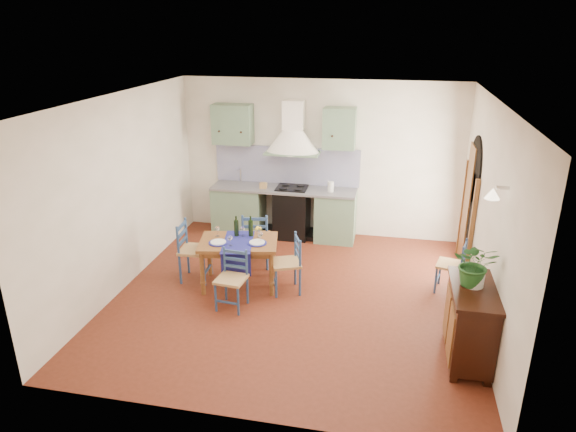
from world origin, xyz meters
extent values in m
plane|color=#4F1E11|center=(0.00, 0.00, 0.00)|extent=(5.00, 5.00, 0.00)
cube|color=white|center=(0.00, 2.50, 1.40)|extent=(5.00, 0.04, 2.80)
cube|color=slate|center=(-1.45, 2.19, 0.44)|extent=(0.90, 0.60, 0.88)
cube|color=slate|center=(0.35, 2.19, 0.44)|extent=(0.70, 0.60, 0.88)
cube|color=black|center=(-0.45, 2.19, 0.44)|extent=(0.60, 0.58, 0.88)
cube|color=gray|center=(-0.60, 2.19, 0.90)|extent=(2.60, 0.64, 0.04)
cube|color=silver|center=(-1.45, 2.19, 0.90)|extent=(0.45, 0.40, 0.03)
cylinder|color=silver|center=(-1.45, 2.37, 1.05)|extent=(0.02, 0.02, 0.26)
cube|color=black|center=(-0.45, 2.19, 0.93)|extent=(0.55, 0.48, 0.02)
cube|color=black|center=(-0.60, 2.24, 0.04)|extent=(2.60, 0.50, 0.08)
cube|color=#090C56|center=(-0.60, 2.46, 1.26)|extent=(2.65, 0.05, 0.68)
cube|color=slate|center=(-1.55, 2.32, 2.00)|extent=(0.70, 0.34, 0.70)
cube|color=slate|center=(0.35, 2.32, 2.00)|extent=(0.55, 0.34, 0.70)
cone|color=white|center=(-0.45, 2.25, 1.75)|extent=(0.96, 0.96, 0.40)
cube|color=white|center=(-0.45, 2.34, 2.20)|extent=(0.36, 0.30, 0.50)
cube|color=white|center=(2.50, 0.00, 1.40)|extent=(0.04, 5.00, 2.80)
cube|color=black|center=(2.48, 1.40, 0.82)|extent=(0.03, 1.00, 1.65)
cylinder|color=black|center=(2.48, 1.40, 1.65)|extent=(0.03, 1.00, 1.00)
cube|color=brown|center=(2.46, 0.86, 0.82)|extent=(0.06, 0.06, 1.65)
cube|color=brown|center=(2.46, 1.94, 0.82)|extent=(0.06, 0.06, 1.65)
cube|color=brown|center=(2.47, 1.62, 0.98)|extent=(0.04, 0.55, 1.96)
cylinder|color=silver|center=(2.44, -0.83, 2.05)|extent=(0.15, 0.04, 0.04)
cone|color=#FFEDC6|center=(2.34, -0.83, 1.98)|extent=(0.16, 0.16, 0.12)
cube|color=white|center=(-2.50, 0.00, 1.40)|extent=(0.04, 5.00, 2.80)
cube|color=white|center=(0.00, 0.00, 2.80)|extent=(5.00, 5.00, 0.01)
cube|color=brown|center=(-0.85, 0.18, 0.68)|extent=(1.24, 0.94, 0.05)
cube|color=brown|center=(-0.85, 0.18, 0.62)|extent=(1.11, 0.81, 0.08)
cylinder|color=brown|center=(-1.27, -0.21, 0.33)|extent=(0.07, 0.07, 0.66)
cylinder|color=brown|center=(-1.39, 0.40, 0.33)|extent=(0.07, 0.07, 0.66)
cylinder|color=brown|center=(-0.30, -0.03, 0.33)|extent=(0.07, 0.07, 0.66)
cylinder|color=brown|center=(-0.42, 0.58, 0.33)|extent=(0.07, 0.07, 0.66)
cube|color=navy|center=(-0.84, 0.14, 0.71)|extent=(0.57, 0.90, 0.01)
cube|color=navy|center=(-0.77, -0.19, 0.53)|extent=(0.42, 0.09, 0.38)
cylinder|color=navy|center=(-1.10, 0.04, 0.72)|extent=(0.28, 0.28, 0.01)
cylinder|color=white|center=(-1.10, 0.04, 0.73)|extent=(0.22, 0.22, 0.01)
cylinder|color=navy|center=(-0.55, 0.14, 0.72)|extent=(0.28, 0.28, 0.01)
cylinder|color=white|center=(-0.55, 0.14, 0.73)|extent=(0.22, 0.22, 0.01)
cylinder|color=black|center=(-0.93, 0.36, 0.87)|extent=(0.07, 0.07, 0.32)
cylinder|color=black|center=(-0.72, 0.40, 0.87)|extent=(0.07, 0.07, 0.32)
cylinder|color=white|center=(-0.60, 0.37, 0.77)|extent=(0.05, 0.05, 0.10)
sphere|color=yellow|center=(-0.60, 0.37, 0.86)|extent=(0.10, 0.10, 0.10)
cylinder|color=navy|center=(-0.94, -0.61, 0.21)|extent=(0.03, 0.03, 0.42)
cylinder|color=navy|center=(-0.91, -0.29, 0.41)|extent=(0.03, 0.03, 0.82)
cylinder|color=navy|center=(-0.61, -0.65, 0.21)|extent=(0.03, 0.03, 0.42)
cylinder|color=navy|center=(-0.58, -0.32, 0.41)|extent=(0.03, 0.03, 0.82)
cube|color=#A98052|center=(-0.76, -0.47, 0.43)|extent=(0.42, 0.42, 0.04)
cube|color=navy|center=(-0.74, -0.31, 0.55)|extent=(0.35, 0.06, 0.04)
cube|color=navy|center=(-0.74, -0.31, 0.66)|extent=(0.35, 0.06, 0.04)
cube|color=navy|center=(-0.74, -0.31, 0.77)|extent=(0.35, 0.06, 0.04)
cube|color=navy|center=(-0.78, -0.63, 0.16)|extent=(0.33, 0.06, 0.02)
cylinder|color=navy|center=(-0.63, 1.10, 0.24)|extent=(0.04, 0.04, 0.47)
cylinder|color=navy|center=(-0.56, 0.74, 0.46)|extent=(0.04, 0.04, 0.93)
cylinder|color=navy|center=(-0.99, 1.03, 0.24)|extent=(0.04, 0.04, 0.47)
cylinder|color=navy|center=(-0.92, 0.67, 0.46)|extent=(0.04, 0.04, 0.93)
cube|color=#A98052|center=(-0.77, 0.89, 0.49)|extent=(0.50, 0.50, 0.04)
cube|color=navy|center=(-0.74, 0.70, 0.62)|extent=(0.39, 0.10, 0.05)
cube|color=navy|center=(-0.74, 0.70, 0.74)|extent=(0.39, 0.10, 0.05)
cube|color=navy|center=(-0.74, 0.70, 0.86)|extent=(0.39, 0.10, 0.05)
cube|color=navy|center=(-0.81, 1.07, 0.19)|extent=(0.37, 0.10, 0.03)
cylinder|color=navy|center=(-1.35, 0.05, 0.24)|extent=(0.04, 0.04, 0.47)
cylinder|color=navy|center=(-1.72, 0.03, 0.46)|extent=(0.04, 0.04, 0.93)
cylinder|color=navy|center=(-1.38, 0.42, 0.24)|extent=(0.04, 0.04, 0.47)
cylinder|color=navy|center=(-1.74, 0.40, 0.46)|extent=(0.04, 0.04, 0.93)
cube|color=#A98052|center=(-1.55, 0.23, 0.49)|extent=(0.46, 0.46, 0.04)
cube|color=navy|center=(-1.73, 0.21, 0.62)|extent=(0.05, 0.39, 0.05)
cube|color=navy|center=(-1.73, 0.21, 0.74)|extent=(0.05, 0.39, 0.05)
cube|color=navy|center=(-1.73, 0.21, 0.86)|extent=(0.05, 0.39, 0.05)
cube|color=navy|center=(-1.36, 0.24, 0.19)|extent=(0.05, 0.37, 0.03)
cylinder|color=navy|center=(-0.35, 0.23, 0.22)|extent=(0.03, 0.03, 0.44)
cylinder|color=navy|center=(-0.03, 0.36, 0.43)|extent=(0.03, 0.03, 0.86)
cylinder|color=navy|center=(-0.22, -0.09, 0.22)|extent=(0.03, 0.03, 0.44)
cylinder|color=navy|center=(0.10, 0.04, 0.43)|extent=(0.03, 0.03, 0.86)
cube|color=#A98052|center=(-0.13, 0.13, 0.45)|extent=(0.52, 0.52, 0.04)
cube|color=navy|center=(0.03, 0.20, 0.57)|extent=(0.16, 0.35, 0.04)
cube|color=navy|center=(0.03, 0.20, 0.69)|extent=(0.16, 0.35, 0.04)
cube|color=navy|center=(0.03, 0.20, 0.80)|extent=(0.16, 0.35, 0.04)
cube|color=navy|center=(-0.29, 0.07, 0.17)|extent=(0.16, 0.33, 0.02)
cylinder|color=navy|center=(2.08, 0.81, 0.20)|extent=(0.03, 0.03, 0.41)
cylinder|color=navy|center=(2.39, 0.73, 0.40)|extent=(0.03, 0.03, 0.80)
cylinder|color=navy|center=(2.01, 0.50, 0.20)|extent=(0.03, 0.03, 0.41)
cylinder|color=navy|center=(2.32, 0.42, 0.40)|extent=(0.03, 0.03, 0.80)
cube|color=#A98052|center=(2.20, 0.62, 0.42)|extent=(0.45, 0.45, 0.04)
cube|color=navy|center=(2.36, 0.58, 0.53)|extent=(0.10, 0.33, 0.04)
cube|color=navy|center=(2.36, 0.58, 0.64)|extent=(0.10, 0.33, 0.04)
cube|color=navy|center=(2.36, 0.58, 0.75)|extent=(0.10, 0.33, 0.04)
cube|color=navy|center=(2.04, 0.66, 0.16)|extent=(0.10, 0.32, 0.02)
cube|color=black|center=(2.27, -1.03, 0.49)|extent=(0.45, 1.00, 0.82)
cube|color=black|center=(2.27, -1.03, 0.92)|extent=(0.50, 1.05, 0.04)
cube|color=brown|center=(2.04, -1.26, 0.45)|extent=(0.02, 0.38, 0.63)
cube|color=brown|center=(2.04, -0.80, 0.45)|extent=(0.02, 0.38, 0.63)
cube|color=black|center=(2.09, -1.47, 0.04)|extent=(0.08, 0.08, 0.08)
cube|color=black|center=(2.09, -0.59, 0.04)|extent=(0.08, 0.08, 0.08)
cube|color=black|center=(2.44, -1.47, 0.04)|extent=(0.08, 0.08, 0.08)
cube|color=black|center=(2.44, -0.59, 0.04)|extent=(0.08, 0.08, 0.08)
imported|color=#225723|center=(2.24, -0.97, 1.20)|extent=(0.51, 0.45, 0.52)
camera|label=1|loc=(1.25, -6.38, 3.69)|focal=32.00mm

